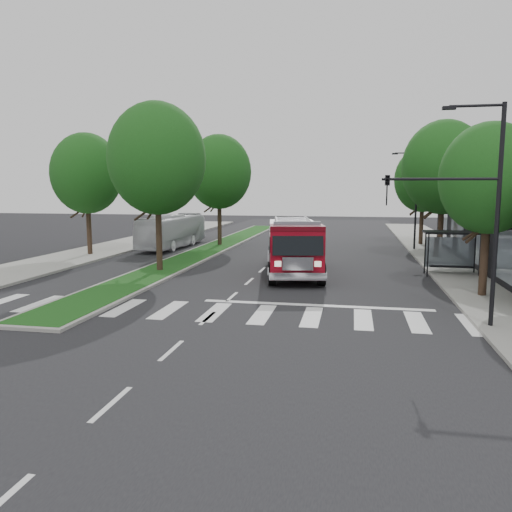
{
  "coord_description": "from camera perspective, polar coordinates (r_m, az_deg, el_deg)",
  "views": [
    {
      "loc": [
        5.51,
        -22.36,
        5.07
      ],
      "look_at": [
        0.91,
        1.27,
        1.8
      ],
      "focal_mm": 35.0,
      "sensor_mm": 36.0,
      "label": 1
    }
  ],
  "objects": [
    {
      "name": "streetlight_right_far",
      "position": [
        42.64,
        17.65,
        6.57
      ],
      "size": [
        2.11,
        0.2,
        8.0
      ],
      "color": "black",
      "rests_on": "ground"
    },
    {
      "name": "fire_engine",
      "position": [
        29.8,
        4.3,
        1.04
      ],
      "size": [
        4.42,
        10.0,
        3.35
      ],
      "rotation": [
        0.0,
        0.0,
        0.17
      ],
      "color": "#52040D",
      "rests_on": "ground"
    },
    {
      "name": "tree_right_near",
      "position": [
        25.09,
        25.09,
        8.01
      ],
      "size": [
        4.4,
        4.4,
        8.05
      ],
      "color": "black",
      "rests_on": "ground"
    },
    {
      "name": "bus_shelter",
      "position": [
        31.18,
        21.48,
        1.62
      ],
      "size": [
        3.2,
        1.6,
        2.61
      ],
      "color": "black",
      "rests_on": "ground"
    },
    {
      "name": "tree_right_far",
      "position": [
        46.75,
        18.58,
        8.27
      ],
      "size": [
        5.0,
        5.0,
        8.73
      ],
      "color": "black",
      "rests_on": "ground"
    },
    {
      "name": "tree_left_mid",
      "position": [
        39.53,
        -18.8,
        8.91
      ],
      "size": [
        5.2,
        5.2,
        9.16
      ],
      "color": "black",
      "rests_on": "ground"
    },
    {
      "name": "sidewalk_left",
      "position": [
        38.37,
        -20.53,
        -0.24
      ],
      "size": [
        5.0,
        80.0,
        0.15
      ],
      "primitive_type": "cube",
      "color": "gray",
      "rests_on": "ground"
    },
    {
      "name": "tree_median_far",
      "position": [
        43.92,
        -4.24,
        9.56
      ],
      "size": [
        5.6,
        5.6,
        9.72
      ],
      "color": "black",
      "rests_on": "ground"
    },
    {
      "name": "city_bus",
      "position": [
        43.65,
        -9.51,
        2.85
      ],
      "size": [
        2.72,
        10.38,
        2.87
      ],
      "primitive_type": "imported",
      "rotation": [
        0.0,
        0.0,
        -0.03
      ],
      "color": "silver",
      "rests_on": "ground"
    },
    {
      "name": "median",
      "position": [
        42.27,
        -4.87,
        0.92
      ],
      "size": [
        3.0,
        50.0,
        0.15
      ],
      "color": "gray",
      "rests_on": "ground"
    },
    {
      "name": "ground",
      "position": [
        23.58,
        -2.77,
        -4.69
      ],
      "size": [
        140.0,
        140.0,
        0.0
      ],
      "primitive_type": "plane",
      "color": "black",
      "rests_on": "ground"
    },
    {
      "name": "tree_median_near",
      "position": [
        30.66,
        -11.26,
        10.85
      ],
      "size": [
        5.8,
        5.8,
        10.16
      ],
      "color": "black",
      "rests_on": "ground"
    },
    {
      "name": "streetlight_right_near",
      "position": [
        19.31,
        23.41,
        5.91
      ],
      "size": [
        4.08,
        0.22,
        8.0
      ],
      "color": "black",
      "rests_on": "ground"
    },
    {
      "name": "sidewalk_right",
      "position": [
        33.48,
        22.94,
        -1.46
      ],
      "size": [
        5.0,
        80.0,
        0.15
      ],
      "primitive_type": "cube",
      "color": "gray",
      "rests_on": "ground"
    },
    {
      "name": "tree_right_mid",
      "position": [
        36.88,
        20.65,
        9.45
      ],
      "size": [
        5.6,
        5.6,
        9.72
      ],
      "color": "black",
      "rests_on": "ground"
    }
  ]
}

